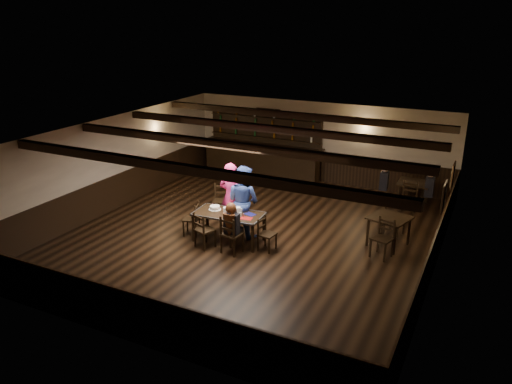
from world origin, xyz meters
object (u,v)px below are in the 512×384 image
at_px(chair_near_right, 230,232).
at_px(dining_table, 229,216).
at_px(man_blue, 243,201).
at_px(cake, 215,208).
at_px(bar_counter, 263,155).
at_px(chair_near_left, 202,228).
at_px(woman_pink, 231,197).

bearing_deg(chair_near_right, dining_table, 121.18).
distance_m(man_blue, cake, 0.74).
bearing_deg(chair_near_right, man_blue, 101.58).
xyz_separation_m(cake, bar_counter, (-1.19, 5.28, -0.07)).
xyz_separation_m(chair_near_right, cake, (-0.81, 0.68, 0.24)).
xyz_separation_m(chair_near_right, bar_counter, (-1.99, 5.96, 0.17)).
relative_size(chair_near_left, woman_pink, 0.49).
bearing_deg(cake, woman_pink, 77.65).
height_order(man_blue, cake, man_blue).
distance_m(chair_near_left, bar_counter, 6.10).
distance_m(chair_near_right, man_blue, 1.22).
bearing_deg(cake, man_blue, 38.41).
bearing_deg(man_blue, cake, 51.65).
relative_size(dining_table, woman_pink, 0.97).
relative_size(chair_near_left, bar_counter, 0.21).
bearing_deg(bar_counter, chair_near_right, -71.52).
bearing_deg(man_blue, chair_near_left, 78.56).
bearing_deg(dining_table, chair_near_left, -121.37).
height_order(dining_table, woman_pink, woman_pink).
height_order(woman_pink, man_blue, man_blue).
relative_size(man_blue, bar_counter, 0.42).
bearing_deg(man_blue, dining_table, 87.83).
xyz_separation_m(chair_near_left, bar_counter, (-1.23, 5.97, 0.19)).
bearing_deg(chair_near_left, chair_near_right, 0.95).
bearing_deg(chair_near_left, bar_counter, 101.65).
bearing_deg(dining_table, cake, 171.76).
bearing_deg(bar_counter, man_blue, -69.96).
height_order(chair_near_right, woman_pink, woman_pink).
relative_size(chair_near_right, bar_counter, 0.22).
bearing_deg(bar_counter, woman_pink, -74.26).
bearing_deg(chair_near_left, dining_table, 58.63).
bearing_deg(cake, bar_counter, 102.67).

